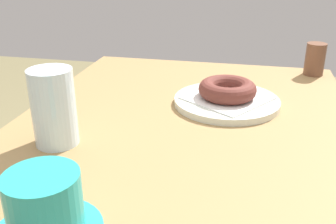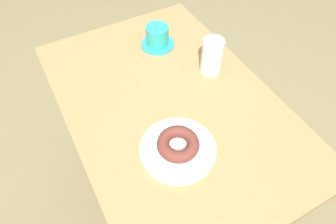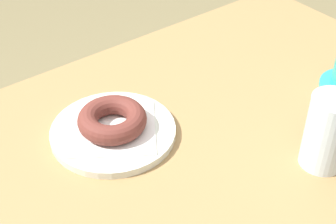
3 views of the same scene
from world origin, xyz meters
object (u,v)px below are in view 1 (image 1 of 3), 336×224
(plate_chocolate_ring, at_px, (227,101))
(water_glass, at_px, (54,107))
(donut_chocolate_ring, at_px, (227,89))
(sugar_jar, at_px, (315,59))
(coffee_cup, at_px, (45,209))

(plate_chocolate_ring, bearing_deg, water_glass, 131.41)
(plate_chocolate_ring, distance_m, water_glass, 0.37)
(donut_chocolate_ring, xyz_separation_m, sugar_jar, (0.26, -0.21, 0.01))
(plate_chocolate_ring, relative_size, coffee_cup, 1.75)
(plate_chocolate_ring, xyz_separation_m, donut_chocolate_ring, (0.00, 0.00, 0.03))
(water_glass, bearing_deg, sugar_jar, -43.65)
(donut_chocolate_ring, xyz_separation_m, water_glass, (-0.24, 0.27, 0.03))
(sugar_jar, bearing_deg, coffee_cup, 152.31)
(plate_chocolate_ring, distance_m, sugar_jar, 0.34)
(donut_chocolate_ring, height_order, sugar_jar, sugar_jar)
(water_glass, bearing_deg, coffee_cup, -155.56)
(donut_chocolate_ring, bearing_deg, sugar_jar, -38.29)
(donut_chocolate_ring, bearing_deg, coffee_cup, 159.50)
(plate_chocolate_ring, height_order, sugar_jar, sugar_jar)
(plate_chocolate_ring, relative_size, water_glass, 1.70)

